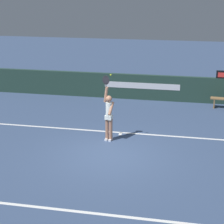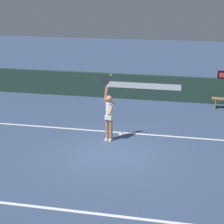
% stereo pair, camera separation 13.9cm
% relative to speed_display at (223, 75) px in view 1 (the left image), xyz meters
% --- Properties ---
extents(ground_plane, '(60.00, 60.00, 0.00)m').
position_rel_speed_display_xyz_m(ground_plane, '(-4.14, -7.20, -1.47)').
color(ground_plane, '#374A6C').
extents(court_lines, '(10.75, 6.08, 0.00)m').
position_rel_speed_display_xyz_m(court_lines, '(-4.14, -7.93, -1.47)').
color(court_lines, white).
rests_on(court_lines, ground).
extents(back_wall, '(15.83, 0.23, 1.29)m').
position_rel_speed_display_xyz_m(back_wall, '(-4.14, 0.00, -0.83)').
color(back_wall, '#213A31').
rests_on(back_wall, ground).
extents(speed_display, '(0.67, 0.18, 0.36)m').
position_rel_speed_display_xyz_m(speed_display, '(0.00, 0.00, 0.00)').
color(speed_display, black).
rests_on(speed_display, back_wall).
extents(tennis_player, '(0.46, 0.44, 2.51)m').
position_rel_speed_display_xyz_m(tennis_player, '(-4.46, -5.86, -0.42)').
color(tennis_player, '#A47156').
rests_on(tennis_player, ground).
extents(tennis_ball, '(0.07, 0.07, 0.07)m').
position_rel_speed_display_xyz_m(tennis_ball, '(-4.35, -6.01, 1.10)').
color(tennis_ball, '#D0E42B').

